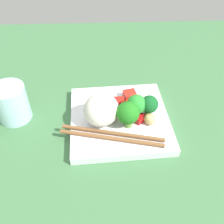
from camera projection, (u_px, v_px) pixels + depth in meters
ground_plane at (119, 125)px, 63.38cm from camera, size 110.00×110.00×2.00cm
square_plate at (119, 119)px, 62.00cm from camera, size 24.34×24.34×1.98cm
rice_mound at (101, 110)px, 57.39cm from camera, size 10.96×11.05×7.55cm
broccoli_floret_0 at (128, 113)px, 56.36cm from camera, size 5.16×5.16×6.80cm
broccoli_floret_1 at (136, 104)px, 59.22cm from camera, size 4.59×4.59×6.01cm
broccoli_floret_2 at (150, 106)px, 58.84cm from camera, size 4.15×4.15×5.77cm
carrot_slice_0 at (138, 98)px, 65.47cm from camera, size 3.54×3.54×0.63cm
carrot_slice_1 at (128, 105)px, 63.56cm from camera, size 2.21×2.21×0.76cm
carrot_slice_2 at (141, 107)px, 62.99cm from camera, size 2.95×2.95×0.69cm
carrot_slice_3 at (124, 116)px, 60.96cm from camera, size 4.16×4.16×0.70cm
pepper_chunk_0 at (119, 102)px, 63.58cm from camera, size 2.80×2.89×1.70cm
pepper_chunk_1 at (140, 118)px, 59.67cm from camera, size 3.16×3.20×1.54cm
pepper_chunk_2 at (114, 107)px, 61.86cm from camera, size 2.86×2.74×2.26cm
pepper_chunk_3 at (130, 96)px, 65.20cm from camera, size 3.70×3.62×2.00cm
chicken_piece_0 at (150, 119)px, 58.91cm from camera, size 3.89×3.67×2.46cm
chopstick_pair at (112, 136)px, 56.29cm from camera, size 7.46×22.98×0.90cm
drinking_glass at (11, 103)px, 60.83cm from camera, size 7.92×7.92×9.09cm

